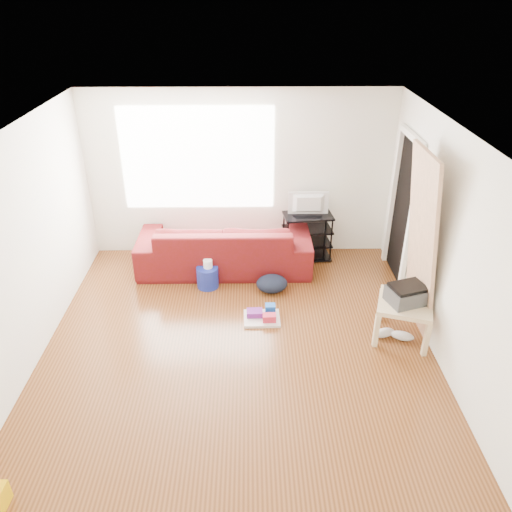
{
  "coord_description": "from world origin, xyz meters",
  "views": [
    {
      "loc": [
        0.14,
        -4.52,
        3.76
      ],
      "look_at": [
        0.22,
        0.6,
        0.93
      ],
      "focal_mm": 35.0,
      "sensor_mm": 36.0,
      "label": 1
    }
  ],
  "objects_px": {
    "bucket": "(208,286)",
    "backpack": "(272,291)",
    "cleaning_tray": "(263,316)",
    "tv_stand": "(307,236)",
    "side_table": "(405,307)",
    "sofa": "(225,267)"
  },
  "relations": [
    {
      "from": "bucket",
      "to": "backpack",
      "type": "height_order",
      "value": "bucket"
    },
    {
      "from": "bucket",
      "to": "cleaning_tray",
      "type": "relative_size",
      "value": 0.66
    },
    {
      "from": "tv_stand",
      "to": "side_table",
      "type": "bearing_deg",
      "value": -70.86
    },
    {
      "from": "tv_stand",
      "to": "backpack",
      "type": "bearing_deg",
      "value": -127.46
    },
    {
      "from": "cleaning_tray",
      "to": "bucket",
      "type": "bearing_deg",
      "value": 133.55
    },
    {
      "from": "sofa",
      "to": "side_table",
      "type": "bearing_deg",
      "value": 142.05
    },
    {
      "from": "tv_stand",
      "to": "side_table",
      "type": "xyz_separation_m",
      "value": [
        0.94,
        -1.96,
        0.05
      ]
    },
    {
      "from": "sofa",
      "to": "bucket",
      "type": "height_order",
      "value": "sofa"
    },
    {
      "from": "sofa",
      "to": "backpack",
      "type": "bearing_deg",
      "value": 134.8
    },
    {
      "from": "sofa",
      "to": "bucket",
      "type": "xyz_separation_m",
      "value": [
        -0.22,
        -0.54,
        0.0
      ]
    },
    {
      "from": "side_table",
      "to": "bucket",
      "type": "xyz_separation_m",
      "value": [
        -2.39,
        1.16,
        -0.42
      ]
    },
    {
      "from": "side_table",
      "to": "backpack",
      "type": "bearing_deg",
      "value": 145.81
    },
    {
      "from": "sofa",
      "to": "cleaning_tray",
      "type": "relative_size",
      "value": 5.45
    },
    {
      "from": "tv_stand",
      "to": "cleaning_tray",
      "type": "bearing_deg",
      "value": -120.3
    },
    {
      "from": "sofa",
      "to": "tv_stand",
      "type": "distance_m",
      "value": 1.32
    },
    {
      "from": "sofa",
      "to": "bucket",
      "type": "relative_size",
      "value": 8.28
    },
    {
      "from": "cleaning_tray",
      "to": "backpack",
      "type": "height_order",
      "value": "cleaning_tray"
    },
    {
      "from": "backpack",
      "to": "bucket",
      "type": "bearing_deg",
      "value": 167.76
    },
    {
      "from": "cleaning_tray",
      "to": "side_table",
      "type": "bearing_deg",
      "value": -12.59
    },
    {
      "from": "backpack",
      "to": "side_table",
      "type": "bearing_deg",
      "value": -37.93
    },
    {
      "from": "sofa",
      "to": "bucket",
      "type": "bearing_deg",
      "value": 67.53
    },
    {
      "from": "side_table",
      "to": "cleaning_tray",
      "type": "relative_size",
      "value": 1.67
    }
  ]
}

